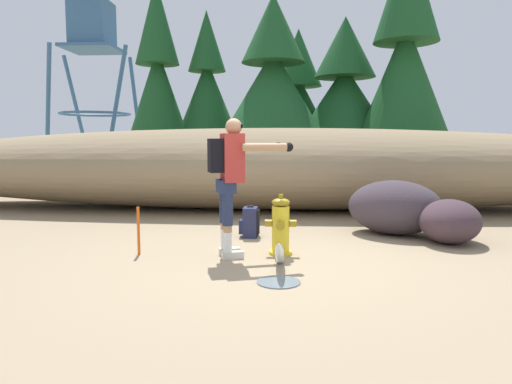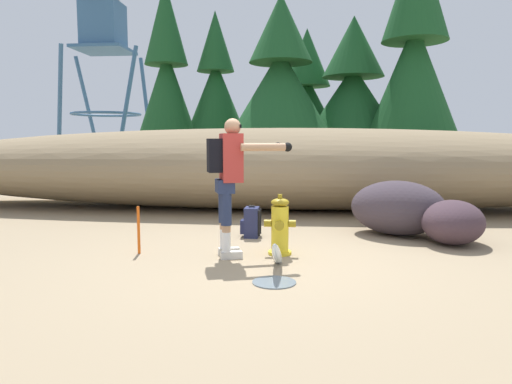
{
  "view_description": "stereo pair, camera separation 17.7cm",
  "coord_description": "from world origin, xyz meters",
  "px_view_note": "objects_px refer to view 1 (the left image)",
  "views": [
    {
      "loc": [
        0.28,
        -5.55,
        1.41
      ],
      "look_at": [
        -0.13,
        0.57,
        0.75
      ],
      "focal_mm": 33.12,
      "sensor_mm": 36.0,
      "label": 1
    },
    {
      "loc": [
        0.46,
        -5.54,
        1.41
      ],
      "look_at": [
        -0.13,
        0.57,
        0.75
      ],
      "focal_mm": 33.12,
      "sensor_mm": 36.0,
      "label": 2
    }
  ],
  "objects_px": {
    "fire_hydrant": "(281,227)",
    "watchtower": "(92,28)",
    "survey_stake": "(139,231)",
    "boulder_large": "(395,207)",
    "utility_worker": "(232,170)",
    "spare_backpack": "(250,222)",
    "boulder_mid": "(450,221)"
  },
  "relations": [
    {
      "from": "utility_worker",
      "to": "survey_stake",
      "type": "height_order",
      "value": "utility_worker"
    },
    {
      "from": "spare_backpack",
      "to": "survey_stake",
      "type": "xyz_separation_m",
      "value": [
        -1.3,
        -1.18,
        0.08
      ]
    },
    {
      "from": "spare_backpack",
      "to": "watchtower",
      "type": "height_order",
      "value": "watchtower"
    },
    {
      "from": "fire_hydrant",
      "to": "survey_stake",
      "type": "relative_size",
      "value": 1.26
    },
    {
      "from": "boulder_large",
      "to": "watchtower",
      "type": "relative_size",
      "value": 0.18
    },
    {
      "from": "fire_hydrant",
      "to": "utility_worker",
      "type": "height_order",
      "value": "utility_worker"
    },
    {
      "from": "survey_stake",
      "to": "boulder_mid",
      "type": "bearing_deg",
      "value": 13.07
    },
    {
      "from": "boulder_mid",
      "to": "survey_stake",
      "type": "distance_m",
      "value": 4.22
    },
    {
      "from": "spare_backpack",
      "to": "watchtower",
      "type": "relative_size",
      "value": 0.06
    },
    {
      "from": "boulder_large",
      "to": "survey_stake",
      "type": "xyz_separation_m",
      "value": [
        -3.48,
        -1.55,
        -0.11
      ]
    },
    {
      "from": "utility_worker",
      "to": "survey_stake",
      "type": "xyz_separation_m",
      "value": [
        -1.18,
        0.05,
        -0.76
      ]
    },
    {
      "from": "fire_hydrant",
      "to": "watchtower",
      "type": "distance_m",
      "value": 16.16
    },
    {
      "from": "fire_hydrant",
      "to": "survey_stake",
      "type": "xyz_separation_m",
      "value": [
        -1.77,
        -0.13,
        -0.05
      ]
    },
    {
      "from": "survey_stake",
      "to": "spare_backpack",
      "type": "bearing_deg",
      "value": 42.11
    },
    {
      "from": "fire_hydrant",
      "to": "spare_backpack",
      "type": "distance_m",
      "value": 1.15
    },
    {
      "from": "fire_hydrant",
      "to": "boulder_mid",
      "type": "bearing_deg",
      "value": 19.36
    },
    {
      "from": "spare_backpack",
      "to": "boulder_mid",
      "type": "height_order",
      "value": "boulder_mid"
    },
    {
      "from": "boulder_large",
      "to": "survey_stake",
      "type": "distance_m",
      "value": 3.81
    },
    {
      "from": "fire_hydrant",
      "to": "spare_backpack",
      "type": "relative_size",
      "value": 1.61
    },
    {
      "from": "spare_backpack",
      "to": "fire_hydrant",
      "type": "bearing_deg",
      "value": 115.32
    },
    {
      "from": "utility_worker",
      "to": "boulder_mid",
      "type": "height_order",
      "value": "utility_worker"
    },
    {
      "from": "boulder_large",
      "to": "watchtower",
      "type": "height_order",
      "value": "watchtower"
    },
    {
      "from": "spare_backpack",
      "to": "boulder_mid",
      "type": "relative_size",
      "value": 0.45
    },
    {
      "from": "watchtower",
      "to": "survey_stake",
      "type": "relative_size",
      "value": 13.34
    },
    {
      "from": "watchtower",
      "to": "fire_hydrant",
      "type": "bearing_deg",
      "value": -59.38
    },
    {
      "from": "boulder_mid",
      "to": "watchtower",
      "type": "relative_size",
      "value": 0.13
    },
    {
      "from": "fire_hydrant",
      "to": "watchtower",
      "type": "height_order",
      "value": "watchtower"
    },
    {
      "from": "boulder_large",
      "to": "boulder_mid",
      "type": "distance_m",
      "value": 0.87
    },
    {
      "from": "utility_worker",
      "to": "boulder_large",
      "type": "xyz_separation_m",
      "value": [
        2.3,
        1.6,
        -0.65
      ]
    },
    {
      "from": "fire_hydrant",
      "to": "survey_stake",
      "type": "distance_m",
      "value": 1.78
    },
    {
      "from": "fire_hydrant",
      "to": "spare_backpack",
      "type": "height_order",
      "value": "fire_hydrant"
    },
    {
      "from": "utility_worker",
      "to": "boulder_mid",
      "type": "distance_m",
      "value": 3.19
    }
  ]
}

